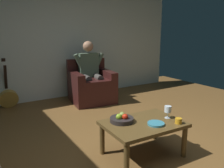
{
  "coord_description": "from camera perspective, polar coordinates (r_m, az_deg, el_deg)",
  "views": [
    {
      "loc": [
        1.74,
        1.84,
        1.46
      ],
      "look_at": [
        -0.19,
        -1.26,
        0.62
      ],
      "focal_mm": 37.44,
      "sensor_mm": 36.0,
      "label": 1
    }
  ],
  "objects": [
    {
      "name": "armchair",
      "position": [
        4.88,
        -5.1,
        -0.6
      ],
      "size": [
        0.92,
        0.91,
        0.87
      ],
      "rotation": [
        0.0,
        0.0,
        -0.12
      ],
      "color": "#361614",
      "rests_on": "ground"
    },
    {
      "name": "candle_jar",
      "position": [
        2.81,
        15.93,
        -8.65
      ],
      "size": [
        0.08,
        0.08,
        0.06
      ],
      "primitive_type": "cylinder",
      "color": "orange",
      "rests_on": "coffee_table"
    },
    {
      "name": "wall_back",
      "position": [
        5.21,
        -12.62,
        11.65
      ],
      "size": [
        5.76,
        0.06,
        2.73
      ],
      "primitive_type": "cube",
      "color": "silver",
      "rests_on": "ground"
    },
    {
      "name": "ground_plane",
      "position": [
        2.92,
        10.49,
        -17.22
      ],
      "size": [
        7.31,
        7.31,
        0.0
      ],
      "primitive_type": "plane",
      "color": "brown"
    },
    {
      "name": "fruit_bowl",
      "position": [
        2.75,
        2.41,
        -8.52
      ],
      "size": [
        0.28,
        0.28,
        0.11
      ],
      "color": "#272222",
      "rests_on": "coffee_table"
    },
    {
      "name": "decorative_dish",
      "position": [
        2.72,
        10.65,
        -9.49
      ],
      "size": [
        0.19,
        0.19,
        0.02
      ],
      "primitive_type": "cylinder",
      "color": "teal",
      "rests_on": "coffee_table"
    },
    {
      "name": "coffee_table",
      "position": [
        2.79,
        7.62,
        -10.4
      ],
      "size": [
        0.93,
        0.67,
        0.41
      ],
      "rotation": [
        0.0,
        0.0,
        -0.04
      ],
      "color": "brown",
      "rests_on": "ground"
    },
    {
      "name": "guitar",
      "position": [
        4.91,
        -23.99,
        -2.87
      ],
      "size": [
        0.35,
        0.33,
        0.95
      ],
      "color": "#A88235",
      "rests_on": "ground"
    },
    {
      "name": "wine_glass_near",
      "position": [
        2.92,
        13.49,
        -6.16
      ],
      "size": [
        0.08,
        0.08,
        0.15
      ],
      "color": "silver",
      "rests_on": "coffee_table"
    },
    {
      "name": "person_seated",
      "position": [
        4.85,
        -5.35,
        3.66
      ],
      "size": [
        0.66,
        0.57,
        1.24
      ],
      "rotation": [
        0.0,
        0.0,
        -0.12
      ],
      "color": "#485D49",
      "rests_on": "ground"
    }
  ]
}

